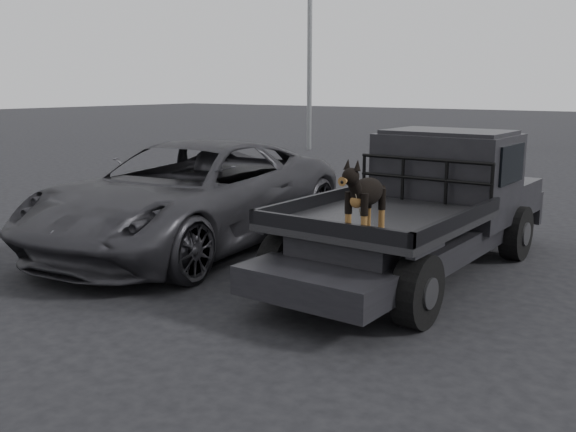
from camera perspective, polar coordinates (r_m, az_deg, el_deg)
The scene contains 6 objects.
ground at distance 6.90m, azimuth -1.50°, elevation -8.79°, with size 120.00×120.00×0.00m, color black.
flatbed_ute at distance 8.38m, azimuth 11.22°, elevation -2.05°, with size 2.00×5.40×0.92m, color black, non-canonical shape.
ute_cab at distance 9.08m, azimuth 13.99°, elevation 4.65°, with size 1.72×1.30×0.88m, color black, non-canonical shape.
headache_rack at distance 8.42m, azimuth 11.99°, elevation 3.09°, with size 1.80×0.08×0.55m, color black, non-canonical shape.
dog at distance 6.46m, azimuth 6.91°, elevation 1.60°, with size 0.32×0.60×0.74m, color black, non-canonical shape.
parked_suv at distance 9.73m, azimuth -8.71°, elevation 1.87°, with size 2.60×5.65×1.57m, color #302F34.
Camera 1 is at (3.96, -5.12, 2.39)m, focal length 40.00 mm.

